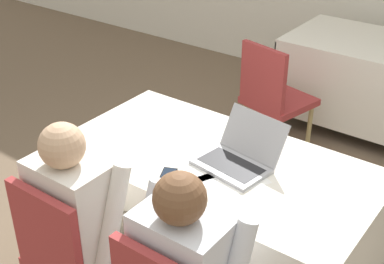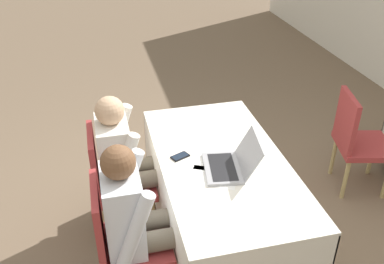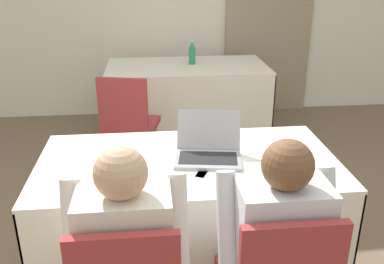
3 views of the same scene
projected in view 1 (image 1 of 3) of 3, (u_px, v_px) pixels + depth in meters
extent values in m
cube|color=white|center=(217.00, 160.00, 2.71)|extent=(1.63, 0.85, 0.02)
cube|color=white|center=(166.00, 253.00, 2.57)|extent=(1.63, 0.01, 0.61)
cube|color=white|center=(255.00, 175.00, 3.15)|extent=(1.63, 0.01, 0.61)
cube|color=white|center=(107.00, 162.00, 3.28)|extent=(0.01, 0.85, 0.61)
cylinder|color=#333333|center=(214.00, 261.00, 3.04)|extent=(0.06, 0.06, 0.11)
cube|color=white|center=(368.00, 103.00, 3.99)|extent=(1.63, 0.01, 0.61)
cube|color=white|center=(296.00, 62.00, 4.70)|extent=(0.01, 0.85, 0.61)
cylinder|color=#333333|center=(379.00, 124.00, 4.46)|extent=(0.06, 0.06, 0.11)
cube|color=#99999E|center=(231.00, 166.00, 2.62)|extent=(0.39, 0.28, 0.02)
cube|color=black|center=(231.00, 165.00, 2.61)|extent=(0.33, 0.21, 0.00)
cube|color=#99999E|center=(254.00, 135.00, 2.67)|extent=(0.37, 0.16, 0.20)
cube|color=black|center=(254.00, 135.00, 2.67)|extent=(0.33, 0.14, 0.18)
cube|color=black|center=(168.00, 175.00, 2.56)|extent=(0.11, 0.14, 0.01)
cube|color=#192333|center=(168.00, 174.00, 2.56)|extent=(0.10, 0.13, 0.00)
cube|color=white|center=(234.00, 180.00, 2.53)|extent=(0.32, 0.36, 0.00)
cube|color=white|center=(229.00, 154.00, 2.74)|extent=(0.29, 0.35, 0.00)
cube|color=white|center=(215.00, 164.00, 2.66)|extent=(0.31, 0.36, 0.00)
cylinder|color=tan|center=(91.00, 254.00, 2.89)|extent=(0.04, 0.04, 0.39)
cube|color=#9E3333|center=(86.00, 255.00, 2.56)|extent=(0.44, 0.44, 0.05)
cube|color=#9E3333|center=(46.00, 237.00, 2.30)|extent=(0.40, 0.04, 0.45)
cylinder|color=tan|center=(309.00, 128.00, 4.12)|extent=(0.04, 0.04, 0.39)
cylinder|color=tan|center=(275.00, 112.00, 4.36)|extent=(0.04, 0.04, 0.39)
cylinder|color=tan|center=(279.00, 143.00, 3.92)|extent=(0.04, 0.04, 0.39)
cylinder|color=tan|center=(245.00, 125.00, 4.16)|extent=(0.04, 0.04, 0.39)
cube|color=#9E3333|center=(279.00, 101.00, 4.03)|extent=(0.53, 0.53, 0.05)
cube|color=#9E3333|center=(263.00, 77.00, 3.80)|extent=(0.40, 0.13, 0.45)
cylinder|color=#665B4C|center=(117.00, 233.00, 2.56)|extent=(0.13, 0.42, 0.13)
cylinder|color=#665B4C|center=(90.00, 219.00, 2.66)|extent=(0.13, 0.42, 0.13)
cylinder|color=#665B4C|center=(144.00, 257.00, 2.83)|extent=(0.10, 0.10, 0.44)
cylinder|color=#665B4C|center=(119.00, 244.00, 2.92)|extent=(0.10, 0.10, 0.44)
cube|color=silver|center=(71.00, 213.00, 2.39)|extent=(0.36, 0.22, 0.52)
cylinder|color=silver|center=(112.00, 225.00, 2.30)|extent=(0.08, 0.26, 0.54)
cylinder|color=silver|center=(47.00, 191.00, 2.52)|extent=(0.08, 0.26, 0.54)
sphere|color=tan|center=(62.00, 146.00, 2.22)|extent=(0.20, 0.20, 0.20)
cylinder|color=silver|center=(146.00, 243.00, 2.20)|extent=(0.08, 0.26, 0.54)
sphere|color=brown|center=(180.00, 198.00, 1.90)|extent=(0.20, 0.20, 0.20)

